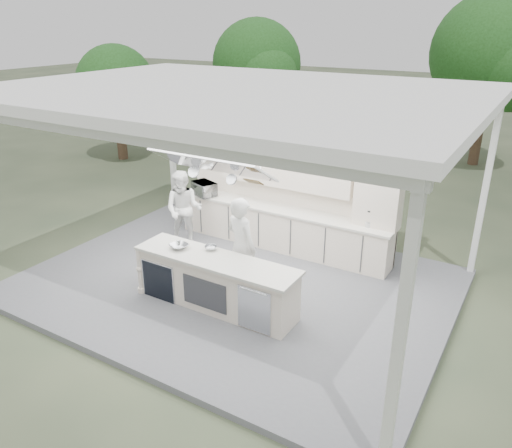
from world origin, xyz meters
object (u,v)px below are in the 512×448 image
Objects in this scene: sous_chef at (184,209)px; demo_island at (215,282)px; back_counter at (281,227)px; head_chef at (241,247)px.

demo_island is at bearing -63.05° from sous_chef.
head_chef is at bearing -81.17° from back_counter.
back_counter is 2.26m from head_chef.
sous_chef reaches higher than demo_island.
sous_chef is (-1.91, -1.04, 0.40)m from back_counter.
back_counter is 2.21m from sous_chef.
demo_island is 0.61× the size of back_counter.
demo_island is 1.63× the size of head_chef.
back_counter is 2.66× the size of head_chef.
demo_island is 0.81m from head_chef.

